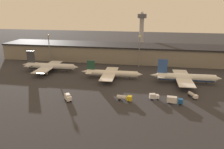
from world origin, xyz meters
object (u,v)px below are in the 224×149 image
airplane_2 (185,77)px  service_vehicle_1 (154,96)px  service_vehicle_4 (124,98)px  airplane_0 (50,66)px  service_vehicle_2 (193,95)px  control_tower (142,29)px  service_vehicle_3 (68,97)px  service_vehicle_5 (174,100)px  airplane_1 (111,73)px

airplane_2 → service_vehicle_1: bearing=-125.0°
service_vehicle_4 → service_vehicle_1: bearing=24.8°
airplane_2 → service_vehicle_4: (-33.74, -33.16, -2.03)m
airplane_0 → service_vehicle_2: (95.03, -31.48, -2.33)m
airplane_0 → control_tower: 105.07m
airplane_0 → service_vehicle_4: (60.14, -41.99, -2.06)m
service_vehicle_3 → service_vehicle_4: 28.77m
service_vehicle_3 → service_vehicle_5: service_vehicle_5 is taller
airplane_0 → airplane_1: airplane_0 is taller
service_vehicle_2 → service_vehicle_5: 14.12m
airplane_0 → service_vehicle_3: (31.77, -46.72, -1.95)m
service_vehicle_1 → service_vehicle_5: (9.82, -3.43, 0.25)m
service_vehicle_3 → control_tower: bearing=126.8°
airplane_2 → service_vehicle_2: airplane_2 is taller
service_vehicle_1 → service_vehicle_5: size_ratio=0.67×
airplane_2 → airplane_1: bearing=177.1°
airplane_2 → control_tower: control_tower is taller
service_vehicle_3 → service_vehicle_5: bearing=56.0°
service_vehicle_5 → service_vehicle_3: bearing=-168.7°
service_vehicle_2 → airplane_0: bearing=-134.1°
service_vehicle_4 → control_tower: 126.60m
service_vehicle_1 → control_tower: size_ratio=0.13×
service_vehicle_4 → service_vehicle_5: size_ratio=1.01×
airplane_2 → service_vehicle_5: airplane_2 is taller
airplane_1 → service_vehicle_2: bearing=-27.9°
service_vehicle_4 → service_vehicle_5: bearing=10.3°
service_vehicle_1 → service_vehicle_2: service_vehicle_1 is taller
airplane_0 → service_vehicle_5: bearing=-27.3°
service_vehicle_4 → control_tower: control_tower is taller
airplane_0 → service_vehicle_1: bearing=-28.1°
airplane_0 → airplane_1: bearing=-10.5°
service_vehicle_2 → service_vehicle_4: (-34.88, -10.51, 0.27)m
service_vehicle_3 → control_tower: (29.92, 129.37, 22.03)m
service_vehicle_1 → control_tower: bearing=81.9°
airplane_1 → service_vehicle_1: (27.74, -30.02, -1.60)m
airplane_1 → control_tower: 93.68m
airplane_1 → service_vehicle_1: 40.90m
airplane_2 → service_vehicle_5: (-9.26, -32.19, -1.77)m
service_vehicle_4 → control_tower: size_ratio=0.19×
service_vehicle_3 → service_vehicle_1: bearing=61.8°
airplane_0 → service_vehicle_2: airplane_0 is taller
airplane_0 → service_vehicle_4: size_ratio=5.54×
airplane_1 → airplane_2: size_ratio=0.95×
service_vehicle_2 → control_tower: (-33.33, 114.13, 22.42)m
airplane_1 → service_vehicle_4: bearing=-70.6°
airplane_0 → control_tower: control_tower is taller
airplane_0 → airplane_1: 47.66m
airplane_2 → control_tower: size_ratio=1.06×
airplane_0 → service_vehicle_1: 83.74m
service_vehicle_4 → service_vehicle_3: bearing=-162.5°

